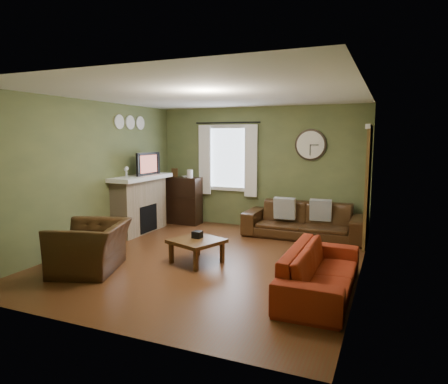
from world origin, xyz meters
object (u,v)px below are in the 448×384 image
at_px(sofa_brown, 304,220).
at_px(coffee_table, 197,251).
at_px(bookshelf, 182,200).
at_px(sofa_red, 321,271).
at_px(armchair, 91,247).

xyz_separation_m(sofa_brown, coffee_table, (-1.20, -2.27, -0.15)).
distance_m(bookshelf, coffee_table, 2.99).
relative_size(sofa_red, armchair, 1.80).
bearing_deg(sofa_brown, coffee_table, -117.94).
distance_m(sofa_red, armchair, 3.28).
bearing_deg(armchair, coffee_table, 107.37).
bearing_deg(bookshelf, sofa_brown, -4.36).
height_order(sofa_red, armchair, armchair).
bearing_deg(bookshelf, armchair, -83.73).
distance_m(bookshelf, sofa_red, 4.69).
bearing_deg(sofa_red, sofa_brown, 15.90).
distance_m(sofa_brown, sofa_red, 2.87).
xyz_separation_m(bookshelf, sofa_brown, (2.84, -0.22, -0.19)).
bearing_deg(sofa_brown, sofa_red, -74.10).
xyz_separation_m(sofa_brown, armchair, (-2.46, -3.21, 0.02)).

